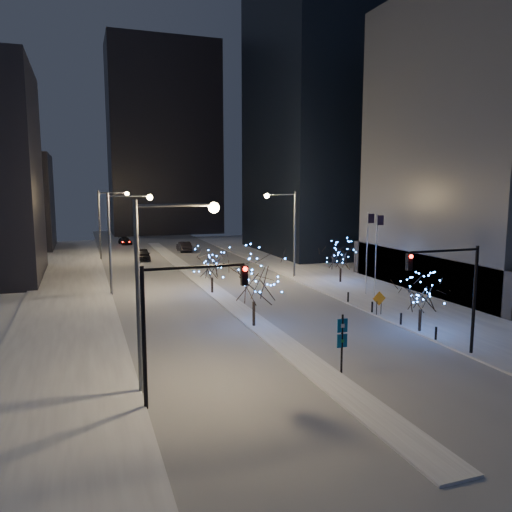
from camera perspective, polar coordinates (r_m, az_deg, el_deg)
name	(u,v)px	position (r m, az deg, el deg)	size (l,w,h in m)	color
ground	(331,382)	(28.51, 8.59, -14.06)	(160.00, 160.00, 0.00)	white
road	(194,275)	(60.54, -7.13, -2.19)	(20.00, 130.00, 0.02)	#9CA0AA
median	(203,282)	(55.74, -6.03, -2.99)	(2.00, 80.00, 0.15)	white
east_sidewalk	(370,290)	(52.38, 12.85, -3.86)	(10.00, 90.00, 0.15)	white
west_sidewalk	(67,315)	(44.56, -20.80, -6.27)	(8.00, 90.00, 0.15)	white
horizon_block	(164,140)	(117.20, -10.49, 12.94)	(24.00, 14.00, 42.00)	black
street_lamp_w_near	(159,269)	(25.85, -11.07, -1.42)	(4.40, 0.56, 10.00)	#595E66
street_lamp_w_mid	(120,229)	(50.56, -15.25, 3.00)	(4.40, 0.56, 10.00)	#595E66
street_lamp_w_far	(107,215)	(75.46, -16.68, 4.51)	(4.40, 0.56, 10.00)	#595E66
street_lamp_east	(288,223)	(58.03, 3.63, 3.83)	(3.90, 0.56, 10.00)	#595E66
traffic_signal_west	(176,310)	(24.34, -9.10, -6.14)	(5.26, 0.43, 7.00)	black
traffic_signal_east	(455,283)	(32.96, 21.81, -2.90)	(5.26, 0.43, 7.00)	black
flagpoles	(372,248)	(48.46, 13.12, 0.85)	(1.35, 2.60, 8.00)	silver
bollards	(386,313)	(41.55, 14.62, -6.28)	(0.16, 12.16, 0.90)	black
car_near	(143,254)	(74.04, -12.77, 0.17)	(1.93, 4.80, 1.64)	black
car_mid	(184,247)	(82.45, -8.22, 1.07)	(1.74, 4.99, 1.65)	black
car_far	(125,241)	(94.61, -14.74, 1.67)	(1.80, 4.44, 1.29)	black
holiday_tree_median_near	(254,277)	(37.41, -0.25, -2.41)	(6.37, 6.37, 6.05)	black
holiday_tree_median_far	(212,264)	(49.51, -5.06, -0.91)	(4.67, 4.67, 4.52)	black
holiday_tree_plaza_near	(421,293)	(38.16, 18.36, -4.03)	(3.61, 3.61, 4.33)	black
holiday_tree_plaza_far	(341,255)	(55.55, 9.69, 0.10)	(4.48, 4.48, 4.75)	black
wayfinding_sign	(342,337)	(29.17, 9.82, -9.15)	(0.62, 0.12, 3.46)	black
construction_sign	(379,301)	(42.36, 13.89, -4.97)	(1.18, 0.12, 1.95)	black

